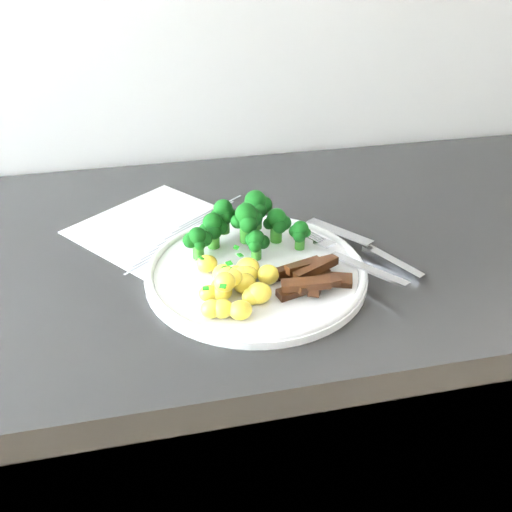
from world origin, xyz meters
name	(u,v)px	position (x,y,z in m)	size (l,w,h in m)	color
counter	(287,443)	(0.05, 1.68, 0.44)	(2.34, 0.58, 0.88)	black
recipe_paper	(180,237)	(-0.11, 1.71, 0.88)	(0.34, 0.35, 0.00)	silver
plate	(256,271)	(-0.03, 1.59, 0.88)	(0.28, 0.28, 0.02)	white
broccoli	(244,222)	(-0.03, 1.65, 0.92)	(0.17, 0.10, 0.07)	#245F18
potatoes	(235,283)	(-0.06, 1.55, 0.90)	(0.10, 0.12, 0.04)	yellow
beef_strips	(310,277)	(0.03, 1.55, 0.90)	(0.10, 0.08, 0.03)	black
fork	(352,260)	(0.09, 1.58, 0.89)	(0.10, 0.16, 0.02)	silver
knife	(377,253)	(0.13, 1.60, 0.88)	(0.11, 0.17, 0.02)	silver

